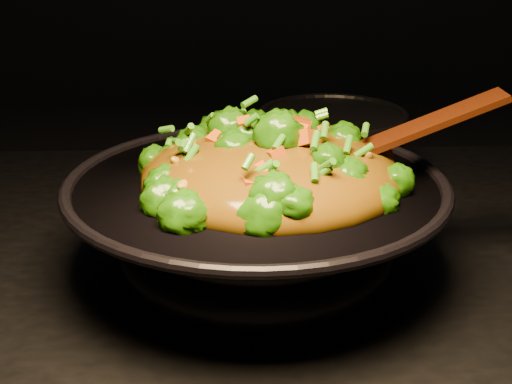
{
  "coord_description": "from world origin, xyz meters",
  "views": [
    {
      "loc": [
        -0.09,
        -0.79,
        1.32
      ],
      "look_at": [
        -0.07,
        -0.02,
        1.0
      ],
      "focal_mm": 50.0,
      "sensor_mm": 36.0,
      "label": 1
    }
  ],
  "objects": [
    {
      "name": "wok",
      "position": [
        -0.07,
        -0.03,
        0.96
      ],
      "size": [
        0.53,
        0.53,
        0.12
      ],
      "primitive_type": null,
      "rotation": [
        0.0,
        0.0,
        -0.27
      ],
      "color": "black",
      "rests_on": "stovetop"
    },
    {
      "name": "stir_fry",
      "position": [
        -0.05,
        -0.02,
        1.07
      ],
      "size": [
        0.33,
        0.33,
        0.1
      ],
      "primitive_type": null,
      "rotation": [
        0.0,
        0.0,
        0.09
      ],
      "color": "#215E06",
      "rests_on": "wok"
    },
    {
      "name": "spatula",
      "position": [
        0.09,
        -0.02,
        1.07
      ],
      "size": [
        0.26,
        0.04,
        0.11
      ],
      "primitive_type": "cube",
      "rotation": [
        0.0,
        -0.38,
        0.0
      ],
      "color": "black",
      "rests_on": "wok"
    },
    {
      "name": "back_pot",
      "position": [
        0.06,
        0.25,
        0.96
      ],
      "size": [
        0.27,
        0.27,
        0.12
      ],
      "primitive_type": "cylinder",
      "rotation": [
        0.0,
        0.0,
        -0.27
      ],
      "color": "black",
      "rests_on": "stovetop"
    }
  ]
}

